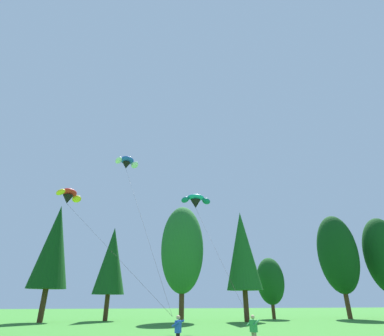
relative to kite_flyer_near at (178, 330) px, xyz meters
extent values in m
cylinder|color=#472D19|center=(-13.22, 25.46, 0.92)|extent=(0.67, 0.67, 3.84)
cone|color=#0F3D14|center=(-13.22, 25.46, 8.30)|extent=(4.85, 4.85, 10.92)
cylinder|color=#472D19|center=(-5.64, 27.45, 0.62)|extent=(0.62, 0.62, 3.24)
cone|color=#144719|center=(-5.64, 27.45, 6.84)|extent=(4.34, 4.34, 9.21)
cylinder|color=#472D19|center=(3.99, 23.69, 0.88)|extent=(0.67, 0.67, 3.76)
ellipsoid|color=#236628|center=(3.99, 23.69, 8.11)|extent=(5.85, 5.85, 11.77)
cylinder|color=#472D19|center=(12.18, 22.11, 0.85)|extent=(0.66, 0.66, 3.70)
cone|color=#19561E|center=(12.18, 22.11, 7.98)|extent=(4.73, 4.73, 10.54)
cylinder|color=#472D19|center=(18.40, 27.48, 0.09)|extent=(0.52, 0.52, 2.17)
ellipsoid|color=#144719|center=(18.40, 27.48, 4.26)|extent=(4.14, 4.14, 6.79)
cylinder|color=#472D19|center=(29.70, 25.76, 0.95)|extent=(0.68, 0.68, 3.89)
ellipsoid|color=#0F3D14|center=(29.70, 25.76, 8.43)|extent=(5.99, 5.99, 12.19)
ellipsoid|color=#0F3D14|center=(36.93, 24.22, 8.19)|extent=(5.88, 5.88, 11.87)
cube|color=blue|center=(0.00, 0.00, 0.14)|extent=(0.40, 0.45, 0.60)
sphere|color=tan|center=(0.00, 0.00, 0.58)|extent=(0.22, 0.22, 0.22)
cylinder|color=blue|center=(-0.12, -0.21, 0.30)|extent=(0.49, 0.35, 0.35)
cylinder|color=blue|center=(0.12, 0.21, 0.30)|extent=(0.49, 0.35, 0.35)
cube|color=#2D8E47|center=(4.12, -0.40, 0.14)|extent=(0.36, 0.44, 0.60)
sphere|color=tan|center=(4.12, -0.40, 0.58)|extent=(0.22, 0.22, 0.22)
cylinder|color=#2D8E47|center=(4.21, -0.62, 0.30)|extent=(0.52, 0.27, 0.35)
cylinder|color=#2D8E47|center=(4.04, -0.17, 0.30)|extent=(0.52, 0.27, 0.35)
ellipsoid|color=red|center=(-8.98, 9.99, 10.64)|extent=(1.82, 2.00, 0.86)
ellipsoid|color=yellow|center=(-8.43, 10.88, 10.35)|extent=(1.19, 1.15, 1.00)
ellipsoid|color=yellow|center=(-9.53, 9.09, 10.35)|extent=(1.21, 1.18, 1.00)
cone|color=black|center=(-9.06, 10.04, 10.00)|extent=(1.30, 1.30, 0.81)
cylinder|color=black|center=(-4.68, 5.11, 5.11)|extent=(8.78, 9.87, 8.98)
ellipsoid|color=teal|center=(4.06, 14.62, 12.54)|extent=(2.03, 1.23, 0.92)
ellipsoid|color=#0F666B|center=(5.32, 14.65, 12.19)|extent=(1.22, 1.04, 1.12)
ellipsoid|color=#0F666B|center=(2.80, 14.60, 12.19)|extent=(1.19, 1.03, 1.12)
cone|color=black|center=(4.06, 14.73, 11.77)|extent=(1.16, 1.16, 0.97)
cylinder|color=black|center=(3.93, 7.10, 5.95)|extent=(0.27, 15.26, 10.67)
ellipsoid|color=blue|center=(-4.48, 19.09, 18.76)|extent=(2.34, 2.16, 1.12)
ellipsoid|color=white|center=(-3.42, 19.62, 18.42)|extent=(1.44, 1.48, 1.25)
ellipsoid|color=white|center=(-5.53, 18.55, 18.42)|extent=(1.28, 1.52, 1.25)
cone|color=black|center=(-4.54, 19.21, 18.03)|extent=(1.43, 1.43, 0.91)
cylinder|color=black|center=(-2.42, 9.69, 9.10)|extent=(4.25, 19.04, 16.96)
camera|label=1|loc=(-2.69, -17.73, 1.38)|focal=27.55mm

